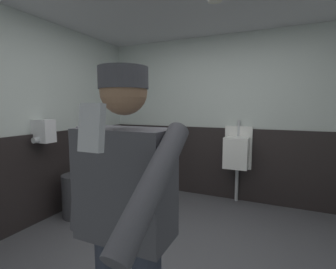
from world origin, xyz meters
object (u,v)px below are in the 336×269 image
object	(u,v)px
person	(125,210)
hand_dryer	(43,131)
cell_phone	(92,128)
trash_bin	(77,195)
urinal_solo	(237,152)

from	to	relation	value
person	hand_dryer	xyz separation A→B (m)	(-1.94, 1.12, 0.19)
cell_phone	trash_bin	distance (m)	2.97
trash_bin	hand_dryer	distance (m)	0.93
urinal_solo	cell_phone	size ratio (longest dim) A/B	11.27
person	trash_bin	xyz separation A→B (m)	(-1.72, 1.40, -0.67)
trash_bin	hand_dryer	size ratio (longest dim) A/B	2.00
urinal_solo	cell_phone	bearing A→B (deg)	-87.32
cell_phone	person	bearing A→B (deg)	118.43
person	cell_phone	distance (m)	0.72
urinal_solo	cell_phone	xyz separation A→B (m)	(0.15, -3.22, 0.62)
trash_bin	urinal_solo	bearing A→B (deg)	35.65
urinal_solo	cell_phone	distance (m)	3.28
urinal_solo	hand_dryer	bearing A→B (deg)	-142.24
person	cell_phone	bearing A→B (deg)	-62.32
trash_bin	hand_dryer	world-z (taller)	hand_dryer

